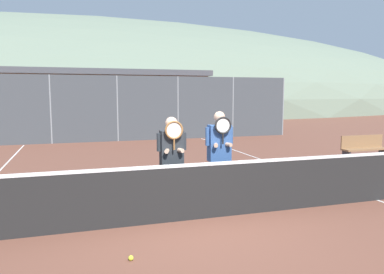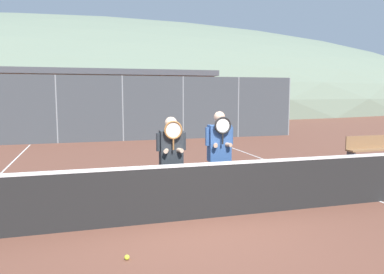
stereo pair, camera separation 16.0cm
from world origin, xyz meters
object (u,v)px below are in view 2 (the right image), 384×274
object	(u,v)px
player_center_left	(219,151)
car_far_left	(44,119)
player_leftmost	(171,156)
bench_courtside	(369,148)
car_left_of_center	(145,118)
tennis_ball_on_court	(127,257)
car_center	(229,116)

from	to	relation	value
player_center_left	car_far_left	size ratio (longest dim) A/B	0.40
player_leftmost	bench_courtside	bearing A→B (deg)	23.28
player_leftmost	car_left_of_center	size ratio (longest dim) A/B	0.40
car_left_of_center	player_center_left	bearing A→B (deg)	-93.14
car_left_of_center	tennis_ball_on_court	bearing A→B (deg)	-99.98
tennis_ball_on_court	bench_courtside	bearing A→B (deg)	30.90
car_center	tennis_ball_on_court	distance (m)	17.14
bench_courtside	player_center_left	bearing A→B (deg)	-154.18
car_center	bench_courtside	bearing A→B (deg)	-87.63
car_left_of_center	car_far_left	bearing A→B (deg)	179.18
car_far_left	car_left_of_center	size ratio (longest dim) A/B	1.05
player_leftmost	car_left_of_center	bearing A→B (deg)	82.90
player_leftmost	bench_courtside	xyz separation A→B (m)	(7.01, 3.01, -0.58)
car_far_left	car_left_of_center	bearing A→B (deg)	-0.82
player_leftmost	player_center_left	xyz separation A→B (m)	(0.95, 0.09, 0.04)
bench_courtside	tennis_ball_on_court	size ratio (longest dim) A/B	23.15
player_center_left	car_center	world-z (taller)	player_center_left
player_center_left	car_far_left	distance (m)	14.28
car_far_left	tennis_ball_on_court	bearing A→B (deg)	-81.26
car_left_of_center	bench_courtside	size ratio (longest dim) A/B	2.76
player_center_left	car_center	distance (m)	14.60
car_far_left	player_center_left	bearing A→B (deg)	-72.28
car_center	bench_courtside	xyz separation A→B (m)	(0.44, -10.55, -0.41)
car_far_left	bench_courtside	world-z (taller)	car_far_left
player_leftmost	tennis_ball_on_court	world-z (taller)	player_leftmost
player_leftmost	car_center	size ratio (longest dim) A/B	0.42
bench_courtside	player_leftmost	bearing A→B (deg)	-156.72
bench_courtside	car_center	bearing A→B (deg)	92.37
player_leftmost	car_far_left	distance (m)	14.10
car_far_left	bench_courtside	distance (m)	14.91
bench_courtside	tennis_ball_on_court	distance (m)	9.36
player_leftmost	car_left_of_center	xyz separation A→B (m)	(1.69, 13.61, -0.18)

